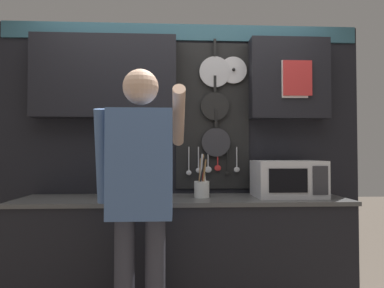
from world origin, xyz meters
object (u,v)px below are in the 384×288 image
microwave (288,179)px  utensil_crock (202,186)px  person (140,186)px  knife_block (114,185)px

microwave → utensil_crock: bearing=179.9°
microwave → utensil_crock: 0.67m
utensil_crock → person: 0.69m
knife_block → utensil_crock: size_ratio=0.81×
utensil_crock → microwave: bearing=-0.1°
person → microwave: bearing=26.9°
microwave → person: (-1.08, -0.55, 0.00)m
microwave → person: bearing=-153.1°
microwave → knife_block: size_ratio=1.89×
knife_block → person: person is taller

